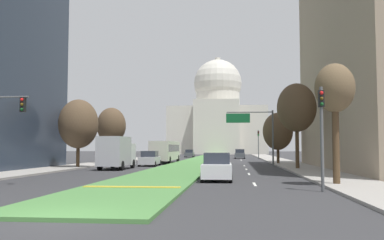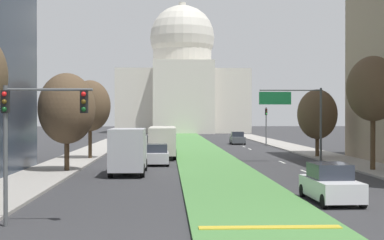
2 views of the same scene
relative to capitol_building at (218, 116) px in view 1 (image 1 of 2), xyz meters
The scene contains 22 objects.
ground_plane 63.46m from the capitol_building, 90.00° to the right, with size 277.05×277.05×0.00m, color #333335.
grass_median 69.64m from the capitol_building, 90.00° to the right, with size 5.59×113.34×0.14m, color #4C8442.
median_curb_nose 116.54m from the capitol_building, 90.00° to the right, with size 5.03×0.50×0.04m, color gold.
lane_dashes_right 88.99m from the capitol_building, 85.82° to the right, with size 0.16×51.53×0.01m.
sidewalk_left 76.80m from the capitol_building, 99.16° to the right, with size 4.00×113.34×0.15m, color #9E9991.
sidewalk_right 76.80m from the capitol_building, 80.84° to the right, with size 4.00×113.34×0.15m, color #9E9991.
capitol_building is the anchor object (origin of this frame).
traffic_light_near_right 116.61m from the capitol_building, 85.28° to the right, with size 0.28×0.35×5.20m.
traffic_light_far_right 63.13m from the capitol_building, 81.19° to the right, with size 0.28×0.35×5.20m.
overhead_guide_sign 88.16m from the capitol_building, 84.97° to the right, with size 5.54×0.20×6.50m.
street_tree_right_near 113.48m from the capitol_building, 84.44° to the right, with size 2.24×2.24×6.97m.
street_tree_left_mid 96.03m from the capitol_building, 96.50° to the right, with size 4.07×4.07×7.14m.
street_tree_right_mid 96.34m from the capitol_building, 83.21° to the right, with size 3.81×3.81×8.44m.
street_tree_left_far 84.56m from the capitol_building, 97.35° to the right, with size 3.79×3.79×7.36m.
street_tree_right_far 83.35m from the capitol_building, 82.47° to the right, with size 3.85×3.85×6.62m.
sedan_lead_stopped 110.05m from the capitol_building, 87.85° to the right, with size 2.05×4.47×1.82m.
sedan_midblock 89.95m from the capitol_building, 92.88° to the right, with size 2.05×4.66×1.74m.
sedan_distant 73.02m from the capitol_building, 95.30° to the right, with size 1.94×4.70×1.82m.
sedan_far_horizon 58.13m from the capitol_building, 83.60° to the right, with size 2.07×4.32×1.78m.
sedan_very_far 48.90m from the capitol_building, 95.19° to the right, with size 2.00×4.70×1.64m.
box_truck_delivery 97.40m from the capitol_building, 93.74° to the right, with size 2.40×6.40×3.20m.
city_bus 81.23m from the capitol_building, 92.92° to the right, with size 2.62×11.00×2.95m.
Camera 1 is at (5.23, -11.92, 2.20)m, focal length 39.24 mm.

